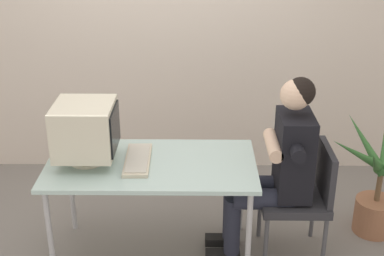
% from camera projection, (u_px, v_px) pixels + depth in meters
% --- Properties ---
extents(ground_plane, '(12.00, 12.00, 0.00)m').
position_uv_depth(ground_plane, '(154.00, 253.00, 3.78)').
color(ground_plane, gray).
extents(wall_back, '(8.00, 0.10, 3.00)m').
position_uv_depth(wall_back, '(198.00, 3.00, 4.46)').
color(wall_back, beige).
rests_on(wall_back, ground_plane).
extents(desk, '(1.37, 0.73, 0.72)m').
position_uv_depth(desk, '(152.00, 170.00, 3.51)').
color(desk, '#B7B7BC').
rests_on(desk, ground_plane).
extents(crt_monitor, '(0.39, 0.39, 0.40)m').
position_uv_depth(crt_monitor, '(86.00, 129.00, 3.41)').
color(crt_monitor, beige).
rests_on(crt_monitor, desk).
extents(keyboard, '(0.17, 0.46, 0.03)m').
position_uv_depth(keyboard, '(138.00, 160.00, 3.50)').
color(keyboard, beige).
rests_on(keyboard, desk).
extents(office_chair, '(0.45, 0.45, 0.82)m').
position_uv_depth(office_chair, '(302.00, 193.00, 3.60)').
color(office_chair, '#4C4C51').
rests_on(office_chair, ground_plane).
extents(person_seated, '(0.68, 0.55, 1.30)m').
position_uv_depth(person_seated, '(278.00, 164.00, 3.52)').
color(person_seated, black).
rests_on(person_seated, ground_plane).
extents(potted_plant, '(0.82, 0.76, 0.88)m').
position_uv_depth(potted_plant, '(378.00, 189.00, 3.88)').
color(potted_plant, '#9E6647').
rests_on(potted_plant, ground_plane).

